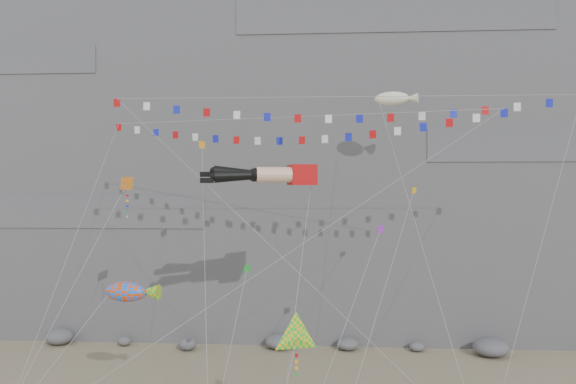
# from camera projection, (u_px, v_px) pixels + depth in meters

# --- Properties ---
(cliff) EXTENTS (80.00, 28.00, 50.00)m
(cliff) POSITION_uv_depth(u_px,v_px,m) (290.00, 94.00, 64.24)
(cliff) COLOR slate
(cliff) RESTS_ON ground
(talus_boulders) EXTENTS (60.00, 3.00, 1.20)m
(talus_boulders) POSITION_uv_depth(u_px,v_px,m) (280.00, 342.00, 49.50)
(talus_boulders) COLOR slate
(talus_boulders) RESTS_ON ground
(legs_kite) EXTENTS (7.83, 15.63, 20.73)m
(legs_kite) POSITION_uv_depth(u_px,v_px,m) (271.00, 175.00, 37.07)
(legs_kite) COLOR red
(legs_kite) RESTS_ON ground
(flag_banner_upper) EXTENTS (29.20, 14.29, 26.86)m
(flag_banner_upper) POSITION_uv_depth(u_px,v_px,m) (290.00, 117.00, 39.62)
(flag_banner_upper) COLOR red
(flag_banner_upper) RESTS_ON ground
(flag_banner_lower) EXTENTS (30.87, 7.25, 22.96)m
(flag_banner_lower) POSITION_uv_depth(u_px,v_px,m) (344.00, 97.00, 37.35)
(flag_banner_lower) COLOR red
(flag_banner_lower) RESTS_ON ground
(harlequin_kite) EXTENTS (5.46, 10.24, 17.74)m
(harlequin_kite) POSITION_uv_depth(u_px,v_px,m) (127.00, 184.00, 37.70)
(harlequin_kite) COLOR red
(harlequin_kite) RESTS_ON ground
(fish_windsock) EXTENTS (7.90, 6.52, 11.24)m
(fish_windsock) POSITION_uv_depth(u_px,v_px,m) (126.00, 292.00, 34.40)
(fish_windsock) COLOR #E8400B
(fish_windsock) RESTS_ON ground
(delta_kite) EXTENTS (2.74, 4.67, 8.45)m
(delta_kite) POSITION_uv_depth(u_px,v_px,m) (296.00, 337.00, 28.76)
(delta_kite) COLOR yellow
(delta_kite) RESTS_ON ground
(blimp_windsock) EXTENTS (5.31, 15.61, 25.87)m
(blimp_windsock) POSITION_uv_depth(u_px,v_px,m) (392.00, 99.00, 44.06)
(blimp_windsock) COLOR white
(blimp_windsock) RESTS_ON ground
(small_kite_a) EXTENTS (3.62, 12.44, 21.06)m
(small_kite_a) POSITION_uv_depth(u_px,v_px,m) (202.00, 150.00, 39.08)
(small_kite_a) COLOR orange
(small_kite_a) RESTS_ON ground
(small_kite_b) EXTENTS (5.94, 10.35, 15.99)m
(small_kite_b) POSITION_uv_depth(u_px,v_px,m) (379.00, 233.00, 36.50)
(small_kite_b) COLOR purple
(small_kite_b) RESTS_ON ground
(small_kite_c) EXTENTS (1.51, 10.15, 13.22)m
(small_kite_c) POSITION_uv_depth(u_px,v_px,m) (246.00, 272.00, 34.97)
(small_kite_c) COLOR green
(small_kite_c) RESTS_ON ground
(small_kite_d) EXTENTS (7.24, 16.60, 22.27)m
(small_kite_d) POSITION_uv_depth(u_px,v_px,m) (412.00, 196.00, 40.10)
(small_kite_d) COLOR #FDAC15
(small_kite_d) RESTS_ON ground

